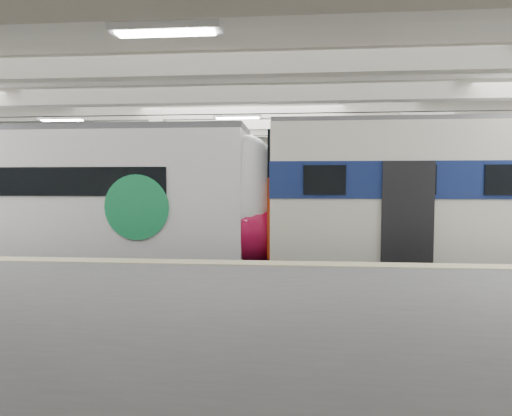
{
  "coord_description": "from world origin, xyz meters",
  "views": [
    {
      "loc": [
        1.79,
        -12.03,
        2.79
      ],
      "look_at": [
        0.69,
        1.0,
        2.0
      ],
      "focal_mm": 30.0,
      "sensor_mm": 36.0,
      "label": 1
    }
  ],
  "objects": [
    {
      "name": "station_hall",
      "position": [
        0.0,
        -1.74,
        3.24
      ],
      "size": [
        36.0,
        24.0,
        5.75
      ],
      "color": "black",
      "rests_on": "ground"
    },
    {
      "name": "modern_emu",
      "position": [
        -4.41,
        -0.0,
        2.15
      ],
      "size": [
        13.47,
        2.78,
        4.36
      ],
      "color": "white",
      "rests_on": "ground"
    },
    {
      "name": "far_train",
      "position": [
        -3.45,
        5.5,
        2.12
      ],
      "size": [
        12.76,
        3.04,
        4.1
      ],
      "rotation": [
        0.0,
        0.0,
        -0.04
      ],
      "color": "white",
      "rests_on": "ground"
    }
  ]
}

